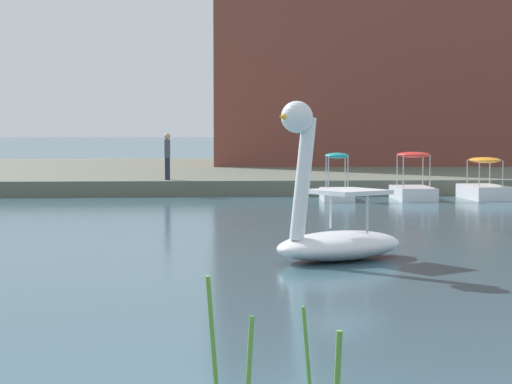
# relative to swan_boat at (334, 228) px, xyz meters

# --- Properties ---
(shore_bank_far) EXTENTS (142.60, 27.61, 0.55)m
(shore_bank_far) POSITION_rel_swan_boat_xyz_m (-2.64, 30.59, -0.30)
(shore_bank_far) COLOR #5B6051
(shore_bank_far) RESTS_ON ground_plane
(swan_boat) EXTENTS (3.00, 2.59, 2.87)m
(swan_boat) POSITION_rel_swan_boat_xyz_m (0.00, 0.00, 0.00)
(swan_boat) COLOR white
(swan_boat) RESTS_ON ground_plane
(pedal_boat_teal) EXTENTS (1.11, 2.05, 1.60)m
(pedal_boat_teal) POSITION_rel_swan_boat_xyz_m (2.25, 14.69, -0.15)
(pedal_boat_teal) COLOR white
(pedal_boat_teal) RESTS_ON ground_plane
(pedal_boat_red) EXTENTS (1.24, 2.37, 1.62)m
(pedal_boat_red) POSITION_rel_swan_boat_xyz_m (4.89, 14.86, -0.11)
(pedal_boat_red) COLOR white
(pedal_boat_red) RESTS_ON ground_plane
(pedal_boat_orange) EXTENTS (1.36, 2.44, 1.43)m
(pedal_boat_orange) POSITION_rel_swan_boat_xyz_m (7.40, 14.98, -0.14)
(pedal_boat_orange) COLOR white
(pedal_boat_orange) RESTS_ON ground_plane
(person_on_path) EXTENTS (0.23, 0.24, 1.70)m
(person_on_path) POSITION_rel_swan_boat_xyz_m (-3.52, 17.66, 0.90)
(person_on_path) COLOR #23283D
(person_on_path) RESTS_ON shore_bank_far
(apartment_block) EXTENTS (16.24, 10.24, 13.86)m
(apartment_block) POSITION_rel_swan_boat_xyz_m (6.51, 34.50, 6.90)
(apartment_block) COLOR brown
(apartment_block) RESTS_ON shore_bank_far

